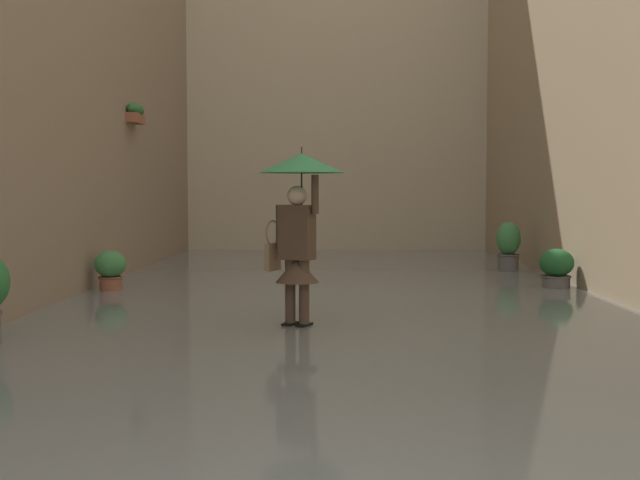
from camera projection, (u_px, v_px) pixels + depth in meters
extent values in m
plane|color=gray|center=(337.00, 303.00, 11.60)|extent=(60.00, 60.00, 0.00)
cube|color=slate|center=(337.00, 301.00, 11.59)|extent=(8.52, 24.67, 0.07)
cube|color=#9E563D|center=(136.00, 119.00, 15.02)|extent=(0.20, 0.70, 0.18)
ellipsoid|color=#2D7033|center=(135.00, 110.00, 15.01)|extent=(0.28, 0.76, 0.24)
cube|color=beige|center=(337.00, 15.00, 21.42)|extent=(11.32, 1.80, 12.60)
cube|color=black|center=(290.00, 327.00, 9.28)|extent=(0.20, 0.26, 0.10)
cylinder|color=#4C3828|center=(290.00, 291.00, 9.26)|extent=(0.16, 0.16, 0.73)
cube|color=black|center=(304.00, 328.00, 9.20)|extent=(0.20, 0.26, 0.10)
cylinder|color=#4C3828|center=(304.00, 292.00, 9.18)|extent=(0.16, 0.16, 0.73)
cube|color=#4C3828|center=(297.00, 232.00, 9.18)|extent=(0.44, 0.36, 0.62)
cone|color=#4C3828|center=(297.00, 270.00, 9.20)|extent=(0.67, 0.67, 0.28)
sphere|color=#DBB293|center=(297.00, 196.00, 9.15)|extent=(0.23, 0.23, 0.23)
cylinder|color=#4C3828|center=(315.00, 194.00, 9.05)|extent=(0.11, 0.11, 0.44)
cylinder|color=#4C3828|center=(279.00, 226.00, 9.27)|extent=(0.11, 0.11, 0.48)
cylinder|color=black|center=(302.00, 184.00, 9.11)|extent=(0.02, 0.02, 0.47)
cone|color=#338C4C|center=(302.00, 163.00, 9.10)|extent=(0.98, 0.98, 0.22)
cylinder|color=black|center=(302.00, 151.00, 9.09)|extent=(0.01, 0.01, 0.08)
cube|color=#8C6B4C|center=(273.00, 257.00, 9.31)|extent=(0.17, 0.28, 0.32)
torus|color=#8C6B4C|center=(273.00, 233.00, 9.30)|extent=(0.15, 0.28, 0.30)
cylinder|color=#66605B|center=(508.00, 265.00, 15.61)|extent=(0.40, 0.40, 0.37)
torus|color=#56524E|center=(508.00, 255.00, 15.59)|extent=(0.43, 0.43, 0.04)
ellipsoid|color=#428947|center=(509.00, 238.00, 15.57)|extent=(0.46, 0.46, 0.64)
cylinder|color=#66605B|center=(556.00, 284.00, 12.91)|extent=(0.43, 0.43, 0.24)
torus|color=#56524E|center=(556.00, 277.00, 12.90)|extent=(0.47, 0.47, 0.04)
ellipsoid|color=#23602D|center=(557.00, 263.00, 12.89)|extent=(0.55, 0.55, 0.45)
cylinder|color=#9E563D|center=(111.00, 286.00, 12.54)|extent=(0.34, 0.34, 0.27)
torus|color=brown|center=(111.00, 278.00, 12.53)|extent=(0.38, 0.38, 0.04)
ellipsoid|color=#428947|center=(110.00, 264.00, 12.52)|extent=(0.49, 0.49, 0.42)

